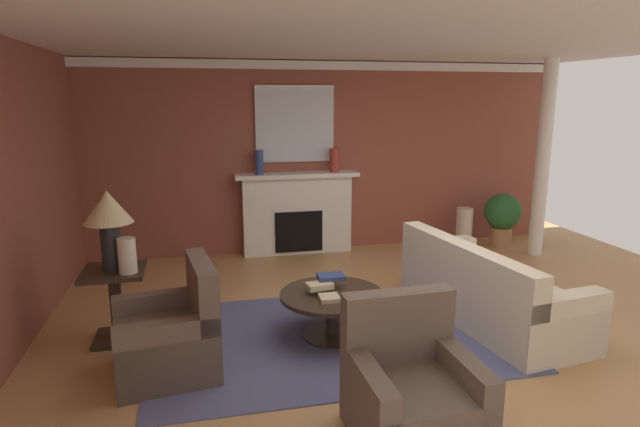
% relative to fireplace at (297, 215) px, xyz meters
% --- Properties ---
extents(ground_plane, '(8.94, 8.94, 0.00)m').
position_rel_fireplace_xyz_m(ground_plane, '(0.44, -2.93, -0.57)').
color(ground_plane, tan).
extents(wall_fireplace, '(7.48, 0.12, 2.80)m').
position_rel_fireplace_xyz_m(wall_fireplace, '(0.44, 0.21, 0.83)').
color(wall_fireplace, brown).
rests_on(wall_fireplace, ground_plane).
extents(ceiling_panel, '(7.48, 6.77, 0.06)m').
position_rel_fireplace_xyz_m(ceiling_panel, '(0.44, -2.63, 2.26)').
color(ceiling_panel, white).
extents(crown_moulding, '(7.48, 0.08, 0.12)m').
position_rel_fireplace_xyz_m(crown_moulding, '(0.44, 0.13, 2.15)').
color(crown_moulding, white).
extents(area_rug, '(3.39, 2.20, 0.01)m').
position_rel_fireplace_xyz_m(area_rug, '(-0.19, -2.88, -0.56)').
color(area_rug, '#4C517A').
rests_on(area_rug, ground_plane).
extents(fireplace, '(1.80, 0.35, 1.20)m').
position_rel_fireplace_xyz_m(fireplace, '(0.00, 0.00, 0.00)').
color(fireplace, white).
rests_on(fireplace, ground_plane).
extents(mantel_mirror, '(1.15, 0.04, 1.09)m').
position_rel_fireplace_xyz_m(mantel_mirror, '(-0.00, 0.12, 1.33)').
color(mantel_mirror, silver).
extents(sofa, '(1.18, 2.20, 0.85)m').
position_rel_fireplace_xyz_m(sofa, '(1.46, -2.86, -0.27)').
color(sofa, beige).
rests_on(sofa, ground_plane).
extents(armchair_near_window, '(0.91, 0.91, 0.95)m').
position_rel_fireplace_xyz_m(armchair_near_window, '(-1.67, -3.22, -0.26)').
color(armchair_near_window, brown).
rests_on(armchair_near_window, ground_plane).
extents(armchair_facing_fireplace, '(0.82, 0.82, 0.95)m').
position_rel_fireplace_xyz_m(armchair_facing_fireplace, '(-0.05, -4.48, -0.26)').
color(armchair_facing_fireplace, brown).
rests_on(armchair_facing_fireplace, ground_plane).
extents(coffee_table, '(1.00, 1.00, 0.45)m').
position_rel_fireplace_xyz_m(coffee_table, '(-0.19, -2.88, -0.23)').
color(coffee_table, '#2D2319').
rests_on(coffee_table, ground_plane).
extents(side_table, '(0.56, 0.56, 0.70)m').
position_rel_fireplace_xyz_m(side_table, '(-2.20, -2.47, -0.17)').
color(side_table, '#2D2319').
rests_on(side_table, ground_plane).
extents(table_lamp, '(0.44, 0.44, 0.75)m').
position_rel_fireplace_xyz_m(table_lamp, '(-2.20, -2.47, 0.66)').
color(table_lamp, black).
rests_on(table_lamp, side_table).
extents(vase_mantel_left, '(0.12, 0.12, 0.35)m').
position_rel_fireplace_xyz_m(vase_mantel_left, '(-0.55, -0.05, 0.81)').
color(vase_mantel_left, navy).
rests_on(vase_mantel_left, fireplace).
extents(vase_on_side_table, '(0.16, 0.16, 0.33)m').
position_rel_fireplace_xyz_m(vase_on_side_table, '(-2.05, -2.59, 0.29)').
color(vase_on_side_table, beige).
rests_on(vase_on_side_table, side_table).
extents(vase_tall_corner, '(0.25, 0.25, 0.62)m').
position_rel_fireplace_xyz_m(vase_tall_corner, '(2.56, -0.30, -0.26)').
color(vase_tall_corner, beige).
rests_on(vase_tall_corner, ground_plane).
extents(vase_mantel_right, '(0.14, 0.14, 0.34)m').
position_rel_fireplace_xyz_m(vase_mantel_right, '(0.55, -0.05, 0.81)').
color(vase_mantel_right, '#9E3328').
rests_on(vase_mantel_right, fireplace).
extents(book_red_cover, '(0.19, 0.19, 0.04)m').
position_rel_fireplace_xyz_m(book_red_cover, '(-0.26, -3.05, -0.10)').
color(book_red_cover, tan).
rests_on(book_red_cover, coffee_table).
extents(book_art_folio, '(0.27, 0.19, 0.06)m').
position_rel_fireplace_xyz_m(book_art_folio, '(-0.31, -2.84, -0.05)').
color(book_art_folio, tan).
rests_on(book_art_folio, coffee_table).
extents(book_small_novel, '(0.26, 0.19, 0.04)m').
position_rel_fireplace_xyz_m(book_small_novel, '(-0.17, -2.75, -0.00)').
color(book_small_novel, navy).
rests_on(book_small_novel, coffee_table).
extents(potted_plant, '(0.56, 0.56, 0.83)m').
position_rel_fireplace_xyz_m(potted_plant, '(3.16, -0.37, -0.08)').
color(potted_plant, '#A8754C').
rests_on(potted_plant, ground_plane).
extents(column_white, '(0.20, 0.20, 2.80)m').
position_rel_fireplace_xyz_m(column_white, '(3.42, -0.86, 0.83)').
color(column_white, white).
rests_on(column_white, ground_plane).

